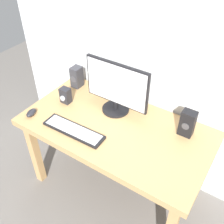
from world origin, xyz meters
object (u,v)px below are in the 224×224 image
at_px(mouse, 31,113).
at_px(speaker_right, 187,123).
at_px(monitor, 117,88).
at_px(audio_controller, 66,95).
at_px(keyboard_primary, 74,130).
at_px(desk, 115,135).
at_px(speaker_left, 77,77).

bearing_deg(mouse, speaker_right, 10.67).
relative_size(monitor, audio_controller, 3.98).
height_order(monitor, speaker_right, monitor).
xyz_separation_m(monitor, keyboard_primary, (-0.12, -0.38, -0.20)).
bearing_deg(keyboard_primary, desk, 43.51).
bearing_deg(keyboard_primary, mouse, -174.63).
height_order(mouse, speaker_right, speaker_right).
distance_m(keyboard_primary, speaker_left, 0.58).
bearing_deg(monitor, audio_controller, -159.73).
bearing_deg(mouse, audio_controller, 54.60).
relative_size(speaker_right, speaker_left, 1.07).
bearing_deg(desk, speaker_right, 24.12).
distance_m(keyboard_primary, mouse, 0.39).
bearing_deg(speaker_left, keyboard_primary, -53.80).
distance_m(speaker_left, audio_controller, 0.24).
relative_size(monitor, mouse, 5.16).
bearing_deg(speaker_right, mouse, -157.06).
distance_m(monitor, keyboard_primary, 0.44).
bearing_deg(audio_controller, desk, -2.84).
bearing_deg(audio_controller, mouse, -113.13).
distance_m(desk, audio_controller, 0.52).
xyz_separation_m(mouse, speaker_right, (1.06, 0.45, 0.08)).
relative_size(keyboard_primary, mouse, 4.76).
height_order(desk, mouse, mouse).
bearing_deg(monitor, keyboard_primary, -107.58).
bearing_deg(keyboard_primary, speaker_right, 31.45).
xyz_separation_m(monitor, mouse, (-0.51, -0.41, -0.18)).
relative_size(desk, monitor, 2.69).
relative_size(desk, mouse, 13.91).
bearing_deg(audio_controller, monitor, 20.27).
bearing_deg(keyboard_primary, monitor, 72.42).
height_order(mouse, audio_controller, audio_controller).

